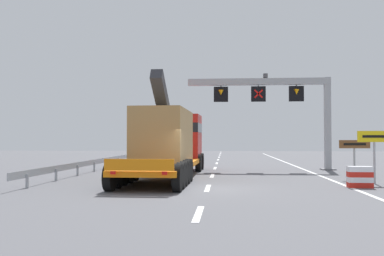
% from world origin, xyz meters
% --- Properties ---
extents(ground, '(112.00, 112.00, 0.00)m').
position_xyz_m(ground, '(0.00, 0.00, 0.00)').
color(ground, '#5B5B60').
extents(lane_markings, '(0.20, 58.01, 0.01)m').
position_xyz_m(lane_markings, '(0.17, 21.71, 0.01)').
color(lane_markings, silver).
rests_on(lane_markings, ground).
extents(edge_line_right, '(0.20, 63.00, 0.01)m').
position_xyz_m(edge_line_right, '(6.20, 12.00, 0.01)').
color(edge_line_right, silver).
rests_on(edge_line_right, ground).
extents(overhead_lane_gantry, '(9.84, 0.90, 6.50)m').
position_xyz_m(overhead_lane_gantry, '(4.45, 11.48, 4.93)').
color(overhead_lane_gantry, '#9EA0A5').
rests_on(overhead_lane_gantry, ground).
extents(heavy_haul_truck_orange, '(3.25, 14.11, 5.30)m').
position_xyz_m(heavy_haul_truck_orange, '(-2.14, 6.16, 1.99)').
color(heavy_haul_truck_orange, orange).
rests_on(heavy_haul_truck_orange, ground).
extents(exit_sign_yellow, '(1.55, 0.15, 2.44)m').
position_xyz_m(exit_sign_yellow, '(7.78, 2.53, 1.87)').
color(exit_sign_yellow, '#9EA0A5').
rests_on(exit_sign_yellow, ground).
extents(tourist_info_sign_brown, '(1.54, 0.15, 2.01)m').
position_xyz_m(tourist_info_sign_brown, '(7.50, 4.65, 1.54)').
color(tourist_info_sign_brown, '#9EA0A5').
rests_on(tourist_info_sign_brown, ground).
extents(crash_barrier_striped, '(1.01, 0.53, 0.90)m').
position_xyz_m(crash_barrier_striped, '(6.61, 0.90, 0.45)').
color(crash_barrier_striped, red).
rests_on(crash_barrier_striped, ground).
extents(guardrail_left, '(0.13, 24.50, 0.76)m').
position_xyz_m(guardrail_left, '(-7.42, 10.25, 0.56)').
color(guardrail_left, '#999EA3').
rests_on(guardrail_left, ground).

